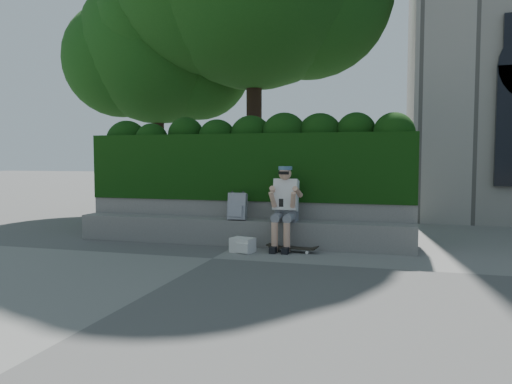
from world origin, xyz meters
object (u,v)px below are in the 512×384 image
(person, at_px, (285,204))
(backpack_plaid, at_px, (237,207))
(skateboard, at_px, (292,248))
(backpack_ground, at_px, (243,245))

(person, height_order, backpack_plaid, person)
(skateboard, relative_size, backpack_plaid, 1.65)
(skateboard, distance_m, backpack_ground, 0.80)
(skateboard, distance_m, backpack_plaid, 1.25)
(person, relative_size, skateboard, 1.82)
(backpack_plaid, distance_m, backpack_ground, 0.83)
(backpack_ground, bearing_deg, skateboard, 31.30)
(skateboard, bearing_deg, backpack_plaid, 166.01)
(skateboard, xyz_separation_m, backpack_plaid, (-1.04, 0.32, 0.62))
(person, xyz_separation_m, backpack_plaid, (-0.86, 0.08, -0.07))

